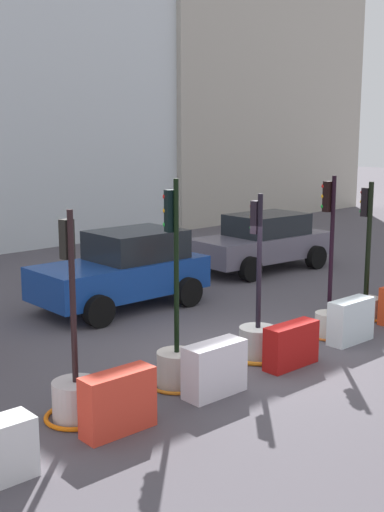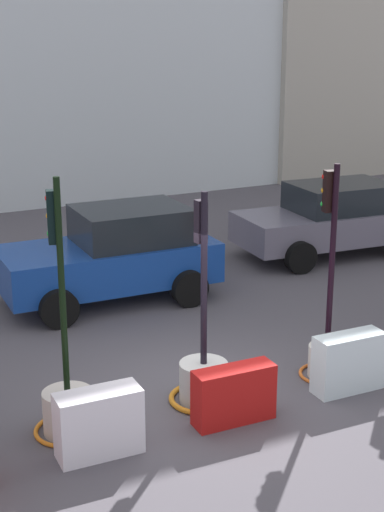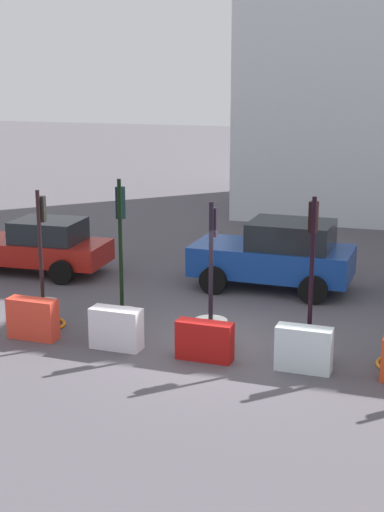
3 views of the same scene
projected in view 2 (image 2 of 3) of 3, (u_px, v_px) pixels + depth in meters
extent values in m
plane|color=#4F4A51|center=(204.00, 396.00, 11.15)|extent=(120.00, 120.00, 0.00)
cylinder|color=beige|center=(68.00, 412.00, 10.08)|extent=(0.68, 0.68, 0.58)
cylinder|color=black|center=(62.00, 289.00, 9.58)|extent=(0.08, 0.08, 2.87)
cube|color=black|center=(53.00, 217.00, 9.40)|extent=(0.18, 0.18, 0.68)
sphere|color=red|center=(49.00, 198.00, 9.40)|extent=(0.10, 0.10, 0.10)
sphere|color=orange|center=(50.00, 216.00, 9.47)|extent=(0.10, 0.10, 0.10)
sphere|color=green|center=(51.00, 233.00, 9.53)|extent=(0.10, 0.10, 0.10)
torus|color=orange|center=(69.00, 429.00, 10.15)|extent=(0.94, 0.94, 0.06)
cylinder|color=beige|center=(203.00, 382.00, 10.92)|extent=(0.70, 0.70, 0.59)
cylinder|color=black|center=(204.00, 280.00, 10.48)|extent=(0.09, 0.09, 2.50)
cube|color=black|center=(201.00, 221.00, 10.35)|extent=(0.16, 0.15, 0.60)
sphere|color=red|center=(198.00, 206.00, 10.36)|extent=(0.09, 0.09, 0.09)
sphere|color=orange|center=(198.00, 220.00, 10.42)|extent=(0.09, 0.09, 0.09)
sphere|color=green|center=(198.00, 234.00, 10.48)|extent=(0.09, 0.09, 0.09)
torus|color=orange|center=(203.00, 398.00, 11.00)|extent=(1.01, 1.01, 0.08)
cylinder|color=silver|center=(326.00, 361.00, 11.72)|extent=(0.57, 0.57, 0.50)
cylinder|color=black|center=(332.00, 258.00, 11.25)|extent=(0.09, 0.09, 2.82)
cube|color=black|center=(329.00, 191.00, 11.05)|extent=(0.18, 0.19, 0.61)
sphere|color=red|center=(325.00, 177.00, 11.06)|extent=(0.10, 0.10, 0.10)
sphere|color=orange|center=(324.00, 190.00, 11.12)|extent=(0.10, 0.10, 0.10)
sphere|color=green|center=(324.00, 204.00, 11.18)|extent=(0.10, 0.10, 0.10)
torus|color=orange|center=(326.00, 374.00, 11.79)|extent=(0.84, 0.84, 0.05)
cube|color=white|center=(99.00, 423.00, 9.50)|extent=(1.09, 0.47, 0.87)
cube|color=#B51513|center=(234.00, 395.00, 10.32)|extent=(1.16, 0.40, 0.80)
cube|color=silver|center=(348.00, 363.00, 11.20)|extent=(1.09, 0.43, 0.89)
cube|color=navy|center=(108.00, 264.00, 14.90)|extent=(4.24, 2.01, 0.79)
cube|color=black|center=(131.00, 224.00, 14.89)|extent=(2.17, 1.73, 0.69)
cylinder|color=black|center=(59.00, 309.00, 13.61)|extent=(0.72, 0.30, 0.71)
cylinder|color=black|center=(31.00, 277.00, 15.35)|extent=(0.72, 0.30, 0.71)
cylinder|color=black|center=(189.00, 288.00, 14.68)|extent=(0.72, 0.30, 0.71)
cylinder|color=black|center=(150.00, 261.00, 16.41)|extent=(0.72, 0.30, 0.71)
cube|color=slate|center=(332.00, 225.00, 17.95)|extent=(4.68, 2.19, 0.71)
cube|color=black|center=(341.00, 197.00, 17.84)|extent=(2.45, 1.80, 0.64)
cylinder|color=black|center=(300.00, 257.00, 16.67)|extent=(0.74, 0.33, 0.72)
cylinder|color=black|center=(259.00, 236.00, 18.40)|extent=(0.74, 0.33, 0.72)
cylinder|color=black|center=(357.00, 225.00, 19.44)|extent=(0.74, 0.33, 0.72)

